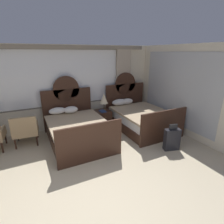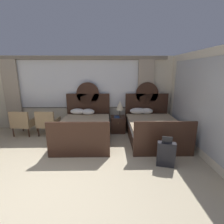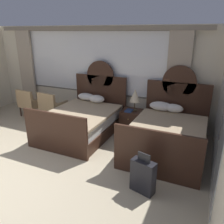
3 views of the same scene
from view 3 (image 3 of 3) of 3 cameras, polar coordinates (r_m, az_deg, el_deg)
wall_back_window at (r=6.75m, az=-4.88°, el=10.50°), size 6.94×0.22×2.70m
bed_near_window at (r=5.87m, az=-7.43°, el=-2.00°), size 1.59×2.24×1.77m
bed_near_mirror at (r=5.16m, az=13.94°, el=-5.66°), size 1.59×2.24×1.77m
nightstand_between_beds at (r=6.04m, az=4.96°, el=-2.11°), size 0.51×0.54×0.57m
table_lamp_on_nightstand at (r=5.81m, az=5.88°, el=4.16°), size 0.27×0.27×0.58m
book_on_nightstand at (r=5.85m, az=4.36°, el=0.32°), size 0.18×0.26×0.03m
armchair_by_window_left at (r=6.91m, az=-15.10°, el=1.61°), size 0.70×0.70×0.87m
armchair_by_window_centre at (r=7.45m, az=-20.15°, el=2.39°), size 0.69×0.69×0.87m
suitcase_on_floor at (r=3.87m, az=7.89°, el=-15.91°), size 0.44×0.27×0.73m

